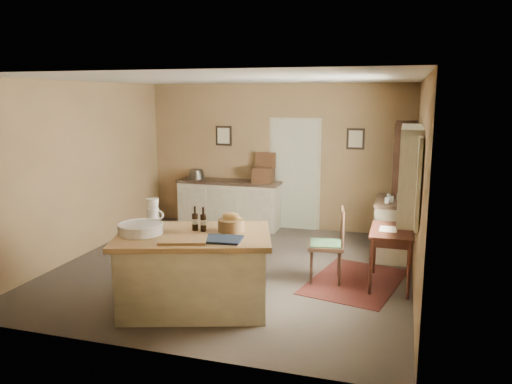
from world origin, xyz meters
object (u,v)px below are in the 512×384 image
(right_cabinet, at_px, (394,228))
(shelving_unit, at_px, (406,186))
(work_island, at_px, (193,269))
(sideboard, at_px, (230,202))
(desk_chair, at_px, (326,245))
(writing_desk, at_px, (392,237))

(right_cabinet, xyz_separation_m, shelving_unit, (0.15, 0.56, 0.58))
(work_island, bearing_deg, sideboard, 85.36)
(work_island, distance_m, desk_chair, 1.89)
(desk_chair, height_order, shelving_unit, shelving_unit)
(writing_desk, relative_size, shelving_unit, 0.43)
(sideboard, bearing_deg, writing_desk, -36.27)
(desk_chair, distance_m, shelving_unit, 2.24)
(shelving_unit, bearing_deg, sideboard, 173.42)
(work_island, xyz_separation_m, writing_desk, (2.20, 1.39, 0.19))
(sideboard, height_order, right_cabinet, sideboard)
(sideboard, relative_size, writing_desk, 2.20)
(sideboard, bearing_deg, right_cabinet, -16.95)
(work_island, xyz_separation_m, shelving_unit, (2.35, 3.25, 0.55))
(work_island, distance_m, right_cabinet, 3.48)
(work_island, bearing_deg, writing_desk, 14.59)
(sideboard, bearing_deg, work_island, -76.95)
(desk_chair, bearing_deg, shelving_unit, 53.50)
(sideboard, distance_m, shelving_unit, 3.26)
(desk_chair, xyz_separation_m, shelving_unit, (1.00, 1.93, 0.54))
(right_cabinet, height_order, shelving_unit, shelving_unit)
(sideboard, height_order, desk_chair, sideboard)
(sideboard, relative_size, desk_chair, 1.97)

